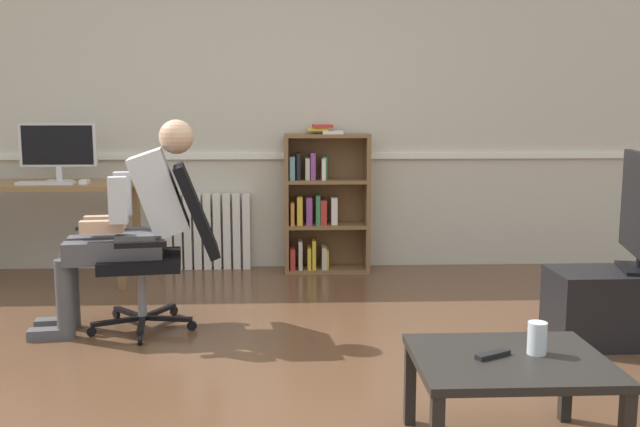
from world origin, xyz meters
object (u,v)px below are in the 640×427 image
at_px(computer_mouse, 85,182).
at_px(spare_remote, 493,355).
at_px(bookshelf, 322,203).
at_px(drinking_glass, 537,338).
at_px(computer_desk, 47,197).
at_px(radiator, 208,232).
at_px(imac_monitor, 58,147).
at_px(tv_stand, 637,307).
at_px(keyboard, 46,183).
at_px(person_seated, 132,220).
at_px(coffee_table, 510,369).
at_px(office_chair, 166,241).

height_order(computer_mouse, spare_remote, computer_mouse).
bearing_deg(bookshelf, drinking_glass, -77.77).
bearing_deg(computer_desk, radiator, 18.82).
relative_size(imac_monitor, tv_stand, 0.60).
xyz_separation_m(keyboard, person_seated, (0.85, -1.07, -0.11)).
xyz_separation_m(keyboard, computer_mouse, (0.27, 0.02, 0.01)).
bearing_deg(computer_desk, spare_remote, -47.61).
relative_size(person_seated, coffee_table, 1.73).
distance_m(bookshelf, tv_stand, 2.53).
xyz_separation_m(person_seated, spare_remote, (1.67, -1.60, -0.27)).
height_order(keyboard, person_seated, person_seated).
bearing_deg(person_seated, office_chair, 90.00).
distance_m(computer_desk, imac_monitor, 0.38).
bearing_deg(bookshelf, computer_desk, -172.03).
distance_m(bookshelf, spare_remote, 3.14).
height_order(office_chair, tv_stand, office_chair).
height_order(imac_monitor, coffee_table, imac_monitor).
bearing_deg(spare_remote, imac_monitor, 12.22).
xyz_separation_m(tv_stand, drinking_glass, (-1.00, -1.20, 0.23)).
xyz_separation_m(computer_mouse, radiator, (0.82, 0.51, -0.46)).
xyz_separation_m(tv_stand, coffee_table, (-1.11, -1.23, 0.12)).
bearing_deg(imac_monitor, office_chair, -51.41).
relative_size(tv_stand, spare_remote, 6.38).
height_order(keyboard, drinking_glass, keyboard).
relative_size(imac_monitor, computer_mouse, 5.71).
relative_size(keyboard, person_seated, 0.33).
bearing_deg(spare_remote, radiator, -4.58).
distance_m(tv_stand, spare_remote, 1.71).
bearing_deg(radiator, office_chair, -92.24).
xyz_separation_m(radiator, coffee_table, (1.48, -3.20, 0.02)).
distance_m(office_chair, spare_remote, 2.20).
bearing_deg(computer_desk, computer_mouse, -20.57).
bearing_deg(computer_mouse, office_chair, -54.30).
bearing_deg(imac_monitor, drinking_glass, -47.07).
xyz_separation_m(computer_desk, office_chair, (1.08, -1.18, -0.12)).
xyz_separation_m(computer_desk, keyboard, (0.05, -0.14, 0.12)).
height_order(computer_desk, keyboard, keyboard).
height_order(computer_desk, spare_remote, computer_desk).
relative_size(coffee_table, spare_remote, 4.76).
relative_size(computer_mouse, person_seated, 0.08).
bearing_deg(computer_mouse, radiator, 31.75).
height_order(imac_monitor, radiator, imac_monitor).
distance_m(office_chair, coffee_table, 2.25).
relative_size(computer_desk, coffee_table, 1.79).
bearing_deg(tv_stand, bookshelf, 131.63).
bearing_deg(bookshelf, radiator, 173.85).
distance_m(computer_mouse, coffee_table, 3.57).
bearing_deg(imac_monitor, coffee_table, -48.56).
relative_size(keyboard, drinking_glass, 3.28).
relative_size(office_chair, tv_stand, 1.02).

